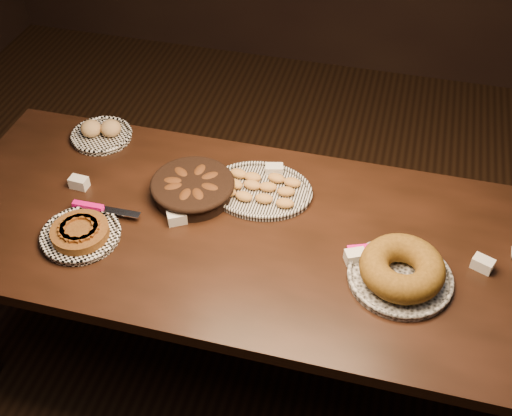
% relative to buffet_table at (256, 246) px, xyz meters
% --- Properties ---
extents(ground, '(5.00, 5.00, 0.00)m').
position_rel_buffet_table_xyz_m(ground, '(0.00, 0.00, -0.68)').
color(ground, black).
rests_on(ground, ground).
extents(buffet_table, '(2.40, 1.00, 0.75)m').
position_rel_buffet_table_xyz_m(buffet_table, '(0.00, 0.00, 0.00)').
color(buffet_table, black).
rests_on(buffet_table, ground).
extents(apple_tart_plate, '(0.32, 0.30, 0.06)m').
position_rel_buffet_table_xyz_m(apple_tart_plate, '(-0.60, -0.19, 0.09)').
color(apple_tart_plate, white).
rests_on(apple_tart_plate, buffet_table).
extents(madeleine_platter, '(0.40, 0.33, 0.05)m').
position_rel_buffet_table_xyz_m(madeleine_platter, '(-0.04, 0.21, 0.09)').
color(madeleine_platter, black).
rests_on(madeleine_platter, buffet_table).
extents(bundt_cake_plate, '(0.37, 0.36, 0.11)m').
position_rel_buffet_table_xyz_m(bundt_cake_plate, '(0.53, -0.10, 0.12)').
color(bundt_cake_plate, black).
rests_on(bundt_cake_plate, buffet_table).
extents(croissant_basket, '(0.34, 0.34, 0.08)m').
position_rel_buffet_table_xyz_m(croissant_basket, '(-0.28, 0.13, 0.12)').
color(croissant_basket, black).
rests_on(croissant_basket, buffet_table).
extents(bread_roll_plate, '(0.26, 0.26, 0.08)m').
position_rel_buffet_table_xyz_m(bread_roll_plate, '(-0.78, 0.38, 0.10)').
color(bread_roll_plate, white).
rests_on(bread_roll_plate, buffet_table).
extents(tent_cards, '(1.60, 0.45, 0.04)m').
position_rel_buffet_table_xyz_m(tent_cards, '(0.03, 0.07, 0.10)').
color(tent_cards, white).
rests_on(tent_cards, buffet_table).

